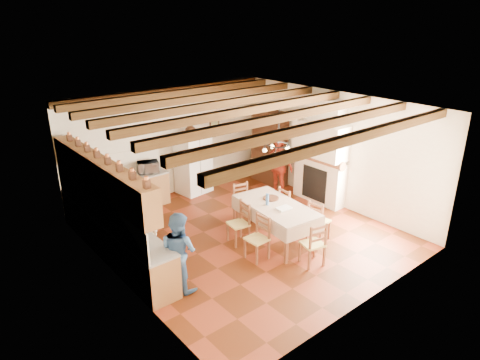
% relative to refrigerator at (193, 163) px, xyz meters
% --- Properties ---
extents(floor, '(6.00, 6.50, 0.02)m').
position_rel_refrigerator_xyz_m(floor, '(-0.55, -2.91, -0.87)').
color(floor, '#4A1E0A').
rests_on(floor, ground).
extents(ceiling, '(6.00, 6.50, 0.02)m').
position_rel_refrigerator_xyz_m(ceiling, '(-0.55, -2.91, 2.15)').
color(ceiling, silver).
rests_on(ceiling, ground).
extents(wall_back, '(6.00, 0.02, 3.00)m').
position_rel_refrigerator_xyz_m(wall_back, '(-0.55, 0.35, 0.64)').
color(wall_back, beige).
rests_on(wall_back, ground).
extents(wall_front, '(6.00, 0.02, 3.00)m').
position_rel_refrigerator_xyz_m(wall_front, '(-0.55, -6.17, 0.64)').
color(wall_front, beige).
rests_on(wall_front, ground).
extents(wall_left, '(0.02, 6.50, 3.00)m').
position_rel_refrigerator_xyz_m(wall_left, '(-3.56, -2.91, 0.64)').
color(wall_left, beige).
rests_on(wall_left, ground).
extents(wall_right, '(0.02, 6.50, 3.00)m').
position_rel_refrigerator_xyz_m(wall_right, '(2.46, -2.91, 0.64)').
color(wall_right, beige).
rests_on(wall_right, ground).
extents(ceiling_beams, '(6.00, 6.30, 0.16)m').
position_rel_refrigerator_xyz_m(ceiling_beams, '(-0.55, -2.91, 2.05)').
color(ceiling_beams, '#331B0D').
rests_on(ceiling_beams, ground).
extents(lower_cabinets_left, '(0.60, 4.30, 0.86)m').
position_rel_refrigerator_xyz_m(lower_cabinets_left, '(-3.25, -1.86, -0.43)').
color(lower_cabinets_left, brown).
rests_on(lower_cabinets_left, ground).
extents(lower_cabinets_back, '(2.30, 0.60, 0.86)m').
position_rel_refrigerator_xyz_m(lower_cabinets_back, '(-2.10, 0.04, -0.43)').
color(lower_cabinets_back, brown).
rests_on(lower_cabinets_back, ground).
extents(countertop_left, '(0.62, 4.30, 0.04)m').
position_rel_refrigerator_xyz_m(countertop_left, '(-3.25, -1.86, 0.02)').
color(countertop_left, slate).
rests_on(countertop_left, lower_cabinets_left).
extents(countertop_back, '(2.34, 0.62, 0.04)m').
position_rel_refrigerator_xyz_m(countertop_back, '(-2.10, 0.04, 0.02)').
color(countertop_back, slate).
rests_on(countertop_back, lower_cabinets_back).
extents(backsplash_left, '(0.03, 4.30, 0.60)m').
position_rel_refrigerator_xyz_m(backsplash_left, '(-3.54, -1.86, 0.34)').
color(backsplash_left, beige).
rests_on(backsplash_left, ground).
extents(backsplash_back, '(2.30, 0.03, 0.60)m').
position_rel_refrigerator_xyz_m(backsplash_back, '(-2.10, 0.32, 0.34)').
color(backsplash_back, beige).
rests_on(backsplash_back, ground).
extents(upper_cabinets, '(0.35, 4.20, 0.70)m').
position_rel_refrigerator_xyz_m(upper_cabinets, '(-3.38, -1.86, 0.99)').
color(upper_cabinets, brown).
rests_on(upper_cabinets, ground).
extents(fireplace, '(0.56, 1.60, 2.80)m').
position_rel_refrigerator_xyz_m(fireplace, '(2.17, -2.71, 0.54)').
color(fireplace, silver).
rests_on(fireplace, ground).
extents(wall_picture, '(0.34, 0.03, 0.42)m').
position_rel_refrigerator_xyz_m(wall_picture, '(1.00, 0.32, 0.99)').
color(wall_picture, black).
rests_on(wall_picture, ground).
extents(refrigerator, '(0.94, 0.81, 1.72)m').
position_rel_refrigerator_xyz_m(refrigerator, '(0.00, 0.00, 0.00)').
color(refrigerator, white).
rests_on(refrigerator, floor).
extents(hutch, '(0.56, 1.23, 2.19)m').
position_rel_refrigerator_xyz_m(hutch, '(2.20, -0.79, 0.23)').
color(hutch, '#341D0F').
rests_on(hutch, floor).
extents(dining_table, '(1.22, 2.10, 0.87)m').
position_rel_refrigerator_xyz_m(dining_table, '(-0.18, -3.53, -0.07)').
color(dining_table, beige).
rests_on(dining_table, floor).
extents(chandelier, '(0.47, 0.47, 0.03)m').
position_rel_refrigerator_xyz_m(chandelier, '(-0.18, -3.53, 1.39)').
color(chandelier, black).
rests_on(chandelier, ground).
extents(chair_left_near, '(0.41, 0.43, 0.96)m').
position_rel_refrigerator_xyz_m(chair_left_near, '(-1.02, -3.85, -0.38)').
color(chair_left_near, brown).
rests_on(chair_left_near, floor).
extents(chair_left_far, '(0.46, 0.48, 0.96)m').
position_rel_refrigerator_xyz_m(chair_left_far, '(-0.89, -3.09, -0.38)').
color(chair_left_far, brown).
rests_on(chair_left_far, floor).
extents(chair_right_near, '(0.44, 0.46, 0.96)m').
position_rel_refrigerator_xyz_m(chair_right_near, '(0.60, -4.12, -0.38)').
color(chair_right_near, brown).
rests_on(chair_right_near, floor).
extents(chair_right_far, '(0.43, 0.45, 0.96)m').
position_rel_refrigerator_xyz_m(chair_right_far, '(0.64, -3.16, -0.38)').
color(chair_right_far, brown).
rests_on(chair_right_far, floor).
extents(chair_end_near, '(0.51, 0.49, 0.96)m').
position_rel_refrigerator_xyz_m(chair_end_near, '(-0.29, -4.72, -0.38)').
color(chair_end_near, brown).
rests_on(chair_end_near, floor).
extents(chair_end_far, '(0.50, 0.48, 0.96)m').
position_rel_refrigerator_xyz_m(chair_end_far, '(-0.11, -2.35, -0.38)').
color(chair_end_far, brown).
rests_on(chair_end_far, floor).
extents(person_man, '(0.43, 0.62, 1.64)m').
position_rel_refrigerator_xyz_m(person_man, '(-2.81, -2.57, -0.04)').
color(person_man, white).
rests_on(person_man, floor).
extents(person_woman_blue, '(0.75, 0.87, 1.53)m').
position_rel_refrigerator_xyz_m(person_woman_blue, '(-2.79, -3.69, -0.10)').
color(person_woman_blue, '#375B8C').
rests_on(person_woman_blue, floor).
extents(person_woman_red, '(0.52, 1.01, 1.66)m').
position_rel_refrigerator_xyz_m(person_woman_red, '(1.72, -1.65, -0.03)').
color(person_woman_red, '#A72E1B').
rests_on(person_woman_red, floor).
extents(microwave, '(0.63, 0.52, 0.30)m').
position_rel_refrigerator_xyz_m(microwave, '(-1.38, 0.04, 0.19)').
color(microwave, silver).
rests_on(microwave, countertop_back).
extents(fridge_vase, '(0.36, 0.36, 0.30)m').
position_rel_refrigerator_xyz_m(fridge_vase, '(-0.04, 0.00, 1.01)').
color(fridge_vase, '#341D0F').
rests_on(fridge_vase, refrigerator).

